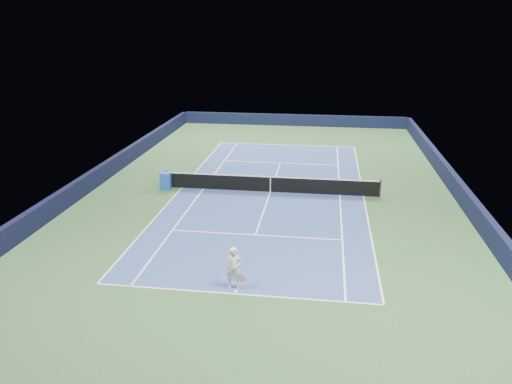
# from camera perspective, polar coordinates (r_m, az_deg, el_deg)

# --- Properties ---
(ground) EXTENTS (40.00, 40.00, 0.00)m
(ground) POSITION_cam_1_polar(r_m,az_deg,el_deg) (29.90, 1.65, 0.02)
(ground) COLOR #2B4D2A
(ground) RESTS_ON ground
(wall_far) EXTENTS (22.00, 0.35, 1.10)m
(wall_far) POSITION_cam_1_polar(r_m,az_deg,el_deg) (48.89, 4.29, 8.20)
(wall_far) COLOR black
(wall_far) RESTS_ON ground
(wall_right) EXTENTS (0.35, 40.00, 1.10)m
(wall_right) POSITION_cam_1_polar(r_m,az_deg,el_deg) (30.57, 22.27, 0.07)
(wall_right) COLOR black
(wall_right) RESTS_ON ground
(wall_left) EXTENTS (0.35, 40.00, 1.10)m
(wall_left) POSITION_cam_1_polar(r_m,az_deg,el_deg) (32.67, -17.57, 1.79)
(wall_left) COLOR black
(wall_left) RESTS_ON ground
(court_surface) EXTENTS (10.97, 23.77, 0.01)m
(court_surface) POSITION_cam_1_polar(r_m,az_deg,el_deg) (29.90, 1.65, 0.02)
(court_surface) COLOR navy
(court_surface) RESTS_ON ground
(baseline_far) EXTENTS (10.97, 0.08, 0.00)m
(baseline_far) POSITION_cam_1_polar(r_m,az_deg,el_deg) (41.27, 3.51, 5.39)
(baseline_far) COLOR white
(baseline_far) RESTS_ON ground
(baseline_near) EXTENTS (10.97, 0.08, 0.00)m
(baseline_near) POSITION_cam_1_polar(r_m,az_deg,el_deg) (19.18, -2.41, -11.56)
(baseline_near) COLOR white
(baseline_near) RESTS_ON ground
(sideline_doubles_right) EXTENTS (0.08, 23.77, 0.00)m
(sideline_doubles_right) POSITION_cam_1_polar(r_m,az_deg,el_deg) (29.84, 12.18, -0.45)
(sideline_doubles_right) COLOR white
(sideline_doubles_right) RESTS_ON ground
(sideline_doubles_left) EXTENTS (0.08, 23.77, 0.00)m
(sideline_doubles_left) POSITION_cam_1_polar(r_m,az_deg,el_deg) (30.95, -8.49, 0.50)
(sideline_doubles_left) COLOR white
(sideline_doubles_left) RESTS_ON ground
(sideline_singles_right) EXTENTS (0.08, 23.77, 0.00)m
(sideline_singles_right) POSITION_cam_1_polar(r_m,az_deg,el_deg) (29.76, 9.55, -0.33)
(sideline_singles_right) COLOR white
(sideline_singles_right) RESTS_ON ground
(sideline_singles_left) EXTENTS (0.08, 23.77, 0.00)m
(sideline_singles_left) POSITION_cam_1_polar(r_m,az_deg,el_deg) (30.60, -6.03, 0.39)
(sideline_singles_left) COLOR white
(sideline_singles_left) RESTS_ON ground
(service_line_far) EXTENTS (8.23, 0.08, 0.00)m
(service_line_far) POSITION_cam_1_polar(r_m,az_deg,el_deg) (35.98, 2.80, 3.34)
(service_line_far) COLOR white
(service_line_far) RESTS_ON ground
(service_line_near) EXTENTS (8.23, 0.08, 0.00)m
(service_line_near) POSITION_cam_1_polar(r_m,az_deg,el_deg) (23.99, -0.06, -4.93)
(service_line_near) COLOR white
(service_line_near) RESTS_ON ground
(center_service_line) EXTENTS (0.08, 12.80, 0.00)m
(center_service_line) POSITION_cam_1_polar(r_m,az_deg,el_deg) (29.90, 1.65, 0.03)
(center_service_line) COLOR white
(center_service_line) RESTS_ON ground
(center_mark_far) EXTENTS (0.08, 0.30, 0.00)m
(center_mark_far) POSITION_cam_1_polar(r_m,az_deg,el_deg) (41.12, 3.49, 5.35)
(center_mark_far) COLOR white
(center_mark_far) RESTS_ON ground
(center_mark_near) EXTENTS (0.08, 0.30, 0.00)m
(center_mark_near) POSITION_cam_1_polar(r_m,az_deg,el_deg) (19.30, -2.33, -11.34)
(center_mark_near) COLOR white
(center_mark_near) RESTS_ON ground
(tennis_net) EXTENTS (12.90, 0.10, 1.07)m
(tennis_net) POSITION_cam_1_polar(r_m,az_deg,el_deg) (29.74, 1.66, 0.94)
(tennis_net) COLOR black
(tennis_net) RESTS_ON ground
(sponsor_cube) EXTENTS (0.64, 0.59, 1.01)m
(sponsor_cube) POSITION_cam_1_polar(r_m,az_deg,el_deg) (30.86, -10.27, 1.31)
(sponsor_cube) COLOR blue
(sponsor_cube) RESTS_ON ground
(tennis_player) EXTENTS (0.80, 1.27, 2.28)m
(tennis_player) POSITION_cam_1_polar(r_m,az_deg,el_deg) (19.17, -2.54, -8.72)
(tennis_player) COLOR white
(tennis_player) RESTS_ON ground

